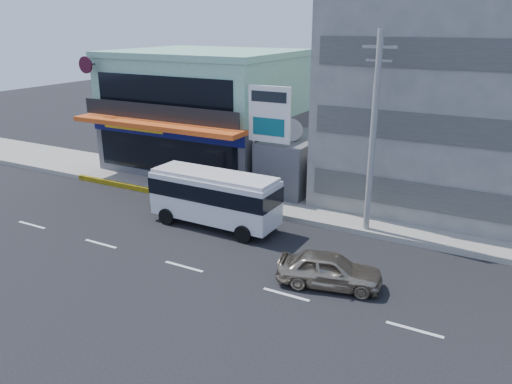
% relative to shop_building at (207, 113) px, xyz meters
% --- Properties ---
extents(ground, '(120.00, 120.00, 0.00)m').
position_rel_shop_building_xyz_m(ground, '(8.00, -13.95, -4.00)').
color(ground, black).
rests_on(ground, ground).
extents(sidewalk, '(70.00, 5.00, 0.30)m').
position_rel_shop_building_xyz_m(sidewalk, '(13.00, -4.45, -3.85)').
color(sidewalk, gray).
rests_on(sidewalk, ground).
extents(shop_building, '(12.40, 11.70, 8.00)m').
position_rel_shop_building_xyz_m(shop_building, '(0.00, 0.00, 0.00)').
color(shop_building, '#4D4D52').
rests_on(shop_building, ground).
extents(concrete_building, '(16.00, 12.00, 14.00)m').
position_rel_shop_building_xyz_m(concrete_building, '(18.00, 1.05, 3.00)').
color(concrete_building, gray).
rests_on(concrete_building, ground).
extents(gap_structure, '(3.00, 6.00, 3.50)m').
position_rel_shop_building_xyz_m(gap_structure, '(8.00, -1.95, -2.25)').
color(gap_structure, '#4D4D52').
rests_on(gap_structure, ground).
extents(satellite_dish, '(1.50, 1.50, 0.15)m').
position_rel_shop_building_xyz_m(satellite_dish, '(8.00, -2.95, -0.42)').
color(satellite_dish, slate).
rests_on(satellite_dish, gap_structure).
extents(billboard, '(2.60, 0.18, 6.90)m').
position_rel_shop_building_xyz_m(billboard, '(7.50, -4.75, 0.93)').
color(billboard, gray).
rests_on(billboard, ground).
extents(utility_pole_near, '(1.60, 0.30, 10.00)m').
position_rel_shop_building_xyz_m(utility_pole_near, '(14.00, -6.55, 1.15)').
color(utility_pole_near, '#999993').
rests_on(utility_pole_near, ground).
extents(minibus, '(7.00, 2.53, 2.91)m').
position_rel_shop_building_xyz_m(minibus, '(6.67, -9.34, -2.26)').
color(minibus, silver).
rests_on(minibus, ground).
extents(sedan, '(4.53, 2.61, 1.45)m').
position_rel_shop_building_xyz_m(sedan, '(14.23, -12.45, -3.27)').
color(sedan, tan).
rests_on(sedan, ground).
extents(motorcycle_rider, '(1.64, 1.02, 1.99)m').
position_rel_shop_building_xyz_m(motorcycle_rider, '(2.74, -7.96, -3.34)').
color(motorcycle_rider, '#58190C').
rests_on(motorcycle_rider, ground).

